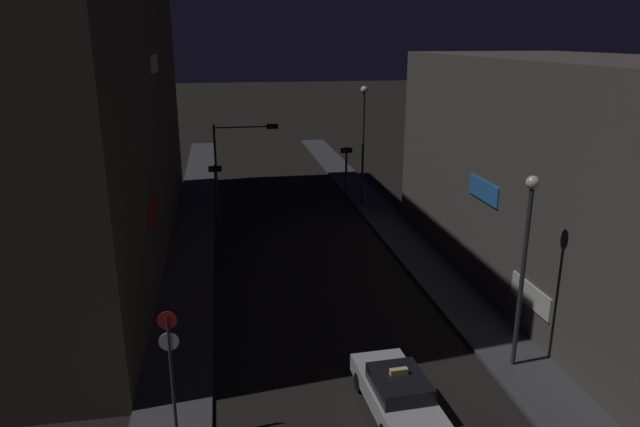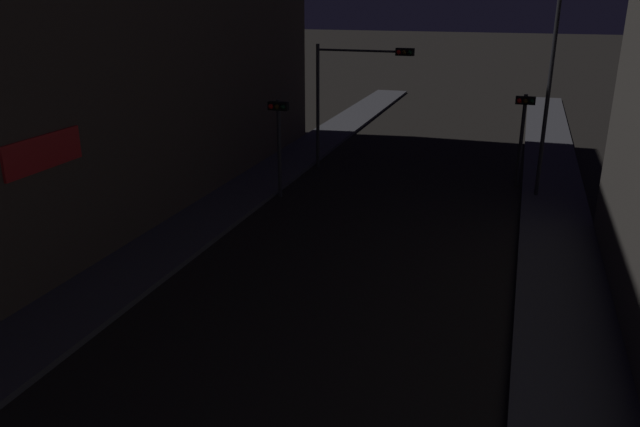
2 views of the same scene
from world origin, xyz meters
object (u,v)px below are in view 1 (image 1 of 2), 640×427
traffic_light_right_kerb (346,163)px  street_lamp_far_block (363,127)px  taxi (397,393)px  traffic_light_overhead (239,147)px  street_lamp_near_block (525,247)px  sign_pole_left (171,365)px  traffic_light_left_kerb (216,183)px

traffic_light_right_kerb → street_lamp_far_block: size_ratio=0.48×
taxi → traffic_light_overhead: 25.35m
street_lamp_far_block → taxi: bearing=-101.1°
street_lamp_near_block → street_lamp_far_block: (-0.39, 21.15, 0.93)m
street_lamp_near_block → sign_pole_left: bearing=-169.8°
taxi → street_lamp_near_block: size_ratio=0.65×
traffic_light_left_kerb → taxi: bearing=-74.6°
taxi → sign_pole_left: size_ratio=1.10×
traffic_light_left_kerb → street_lamp_near_block: bearing=-60.2°
street_lamp_near_block → street_lamp_far_block: bearing=91.1°
traffic_light_overhead → traffic_light_left_kerb: bearing=-108.3°
taxi → sign_pole_left: bearing=-177.4°
sign_pole_left → street_lamp_far_block: (11.22, 23.24, 2.93)m
traffic_light_left_kerb → traffic_light_right_kerb: (9.18, 4.63, -0.02)m
traffic_light_overhead → street_lamp_near_block: bearing=-69.2°
taxi → traffic_light_left_kerb: size_ratio=1.14×
street_lamp_near_block → traffic_light_right_kerb: bearing=93.0°
taxi → traffic_light_overhead: size_ratio=0.79×
street_lamp_near_block → street_lamp_far_block: street_lamp_far_block is taller
taxi → traffic_light_left_kerb: bearing=105.4°
traffic_light_overhead → street_lamp_far_block: size_ratio=0.71×
traffic_light_right_kerb → street_lamp_near_block: size_ratio=0.57×
street_lamp_far_block → traffic_light_overhead: bearing=167.2°
sign_pole_left → traffic_light_overhead: bearing=83.5°
traffic_light_left_kerb → traffic_light_right_kerb: bearing=26.8°
traffic_light_overhead → sign_pole_left: traffic_light_overhead is taller
traffic_light_right_kerb → sign_pole_left: (-10.43, -24.83, -0.18)m
taxi → sign_pole_left: (-6.74, -0.30, 1.89)m
street_lamp_far_block → traffic_light_right_kerb: bearing=116.5°
taxi → traffic_light_right_kerb: (3.69, 24.53, 2.07)m
traffic_light_right_kerb → street_lamp_far_block: street_lamp_far_block is taller
traffic_light_left_kerb → street_lamp_near_block: 20.94m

